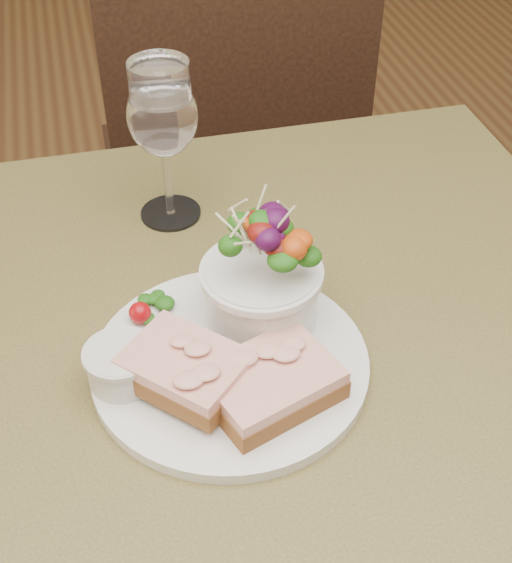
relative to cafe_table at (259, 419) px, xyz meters
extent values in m
cube|color=#3F381B|center=(0.00, 0.00, 0.08)|extent=(0.80, 0.80, 0.04)
cylinder|color=black|center=(0.34, 0.34, -0.29)|extent=(0.05, 0.05, 0.71)
cube|color=black|center=(0.11, 0.76, -0.20)|extent=(0.42, 0.42, 0.04)
cube|color=black|center=(0.11, 0.57, 0.03)|extent=(0.42, 0.04, 0.45)
cube|color=black|center=(0.11, 0.76, -0.42)|extent=(0.36, 0.36, 0.45)
cylinder|color=silver|center=(-0.03, -0.01, 0.11)|extent=(0.26, 0.26, 0.01)
cube|color=#523115|center=(-0.01, -0.06, 0.12)|extent=(0.13, 0.12, 0.02)
cube|color=beige|center=(-0.01, -0.06, 0.14)|extent=(0.13, 0.11, 0.01)
cube|color=#523115|center=(-0.08, -0.04, 0.13)|extent=(0.13, 0.13, 0.02)
cube|color=beige|center=(-0.08, -0.04, 0.15)|extent=(0.12, 0.13, 0.01)
cylinder|color=beige|center=(-0.13, -0.02, 0.13)|extent=(0.06, 0.06, 0.04)
cylinder|color=olive|center=(-0.13, -0.02, 0.15)|extent=(0.05, 0.05, 0.01)
cylinder|color=silver|center=(0.01, 0.03, 0.14)|extent=(0.11, 0.11, 0.06)
ellipsoid|color=#0F3E0B|center=(0.01, 0.03, 0.20)|extent=(0.10, 0.10, 0.06)
ellipsoid|color=#0F3E0B|center=(-0.09, 0.07, 0.12)|extent=(0.04, 0.04, 0.01)
sphere|color=#93080D|center=(-0.10, 0.06, 0.12)|extent=(0.02, 0.02, 0.02)
cylinder|color=white|center=(-0.05, 0.24, 0.10)|extent=(0.07, 0.07, 0.00)
cylinder|color=white|center=(-0.05, 0.24, 0.15)|extent=(0.01, 0.01, 0.09)
ellipsoid|color=white|center=(-0.05, 0.24, 0.23)|extent=(0.08, 0.08, 0.09)
camera|label=1|loc=(-0.13, -0.50, 0.64)|focal=50.00mm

